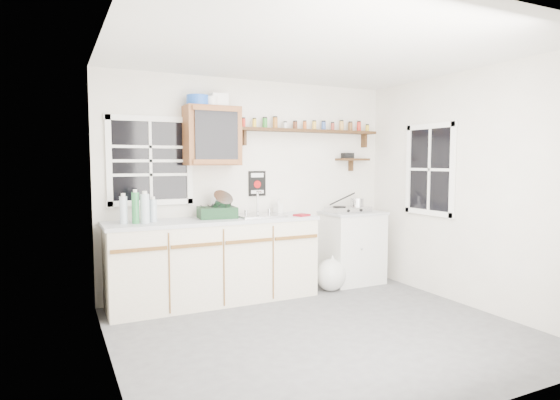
{
  "coord_description": "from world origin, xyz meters",
  "views": [
    {
      "loc": [
        -2.17,
        -3.56,
        1.54
      ],
      "look_at": [
        -0.15,
        0.55,
        1.16
      ],
      "focal_mm": 30.0,
      "sensor_mm": 36.0,
      "label": 1
    }
  ],
  "objects_px": {
    "dish_rack": "(218,209)",
    "main_cabinet": "(215,260)",
    "right_cabinet": "(352,247)",
    "spice_shelf": "(310,130)",
    "upper_cabinet": "(212,136)",
    "hotplate": "(348,209)"
  },
  "relations": [
    {
      "from": "right_cabinet",
      "to": "spice_shelf",
      "type": "xyz_separation_m",
      "value": [
        -0.52,
        0.19,
        1.48
      ]
    },
    {
      "from": "upper_cabinet",
      "to": "main_cabinet",
      "type": "bearing_deg",
      "value": -103.68
    },
    {
      "from": "main_cabinet",
      "to": "upper_cabinet",
      "type": "relative_size",
      "value": 3.55
    },
    {
      "from": "upper_cabinet",
      "to": "right_cabinet",
      "type": "bearing_deg",
      "value": -3.76
    },
    {
      "from": "dish_rack",
      "to": "main_cabinet",
      "type": "bearing_deg",
      "value": -136.11
    },
    {
      "from": "dish_rack",
      "to": "hotplate",
      "type": "height_order",
      "value": "dish_rack"
    },
    {
      "from": "main_cabinet",
      "to": "right_cabinet",
      "type": "bearing_deg",
      "value": 0.79
    },
    {
      "from": "right_cabinet",
      "to": "upper_cabinet",
      "type": "xyz_separation_m",
      "value": [
        -1.8,
        0.12,
        1.37
      ]
    },
    {
      "from": "main_cabinet",
      "to": "right_cabinet",
      "type": "relative_size",
      "value": 2.54
    },
    {
      "from": "spice_shelf",
      "to": "dish_rack",
      "type": "relative_size",
      "value": 4.33
    },
    {
      "from": "main_cabinet",
      "to": "dish_rack",
      "type": "distance_m",
      "value": 0.56
    },
    {
      "from": "dish_rack",
      "to": "hotplate",
      "type": "distance_m",
      "value": 1.69
    },
    {
      "from": "spice_shelf",
      "to": "hotplate",
      "type": "height_order",
      "value": "spice_shelf"
    },
    {
      "from": "right_cabinet",
      "to": "spice_shelf",
      "type": "distance_m",
      "value": 1.58
    },
    {
      "from": "right_cabinet",
      "to": "upper_cabinet",
      "type": "height_order",
      "value": "upper_cabinet"
    },
    {
      "from": "right_cabinet",
      "to": "hotplate",
      "type": "distance_m",
      "value": 0.5
    },
    {
      "from": "dish_rack",
      "to": "upper_cabinet",
      "type": "bearing_deg",
      "value": 115.6
    },
    {
      "from": "upper_cabinet",
      "to": "dish_rack",
      "type": "xyz_separation_m",
      "value": [
        0.03,
        -0.09,
        -0.81
      ]
    },
    {
      "from": "main_cabinet",
      "to": "upper_cabinet",
      "type": "height_order",
      "value": "upper_cabinet"
    },
    {
      "from": "hotplate",
      "to": "right_cabinet",
      "type": "bearing_deg",
      "value": 13.4
    },
    {
      "from": "main_cabinet",
      "to": "upper_cabinet",
      "type": "bearing_deg",
      "value": 76.32
    },
    {
      "from": "upper_cabinet",
      "to": "spice_shelf",
      "type": "relative_size",
      "value": 0.34
    }
  ]
}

